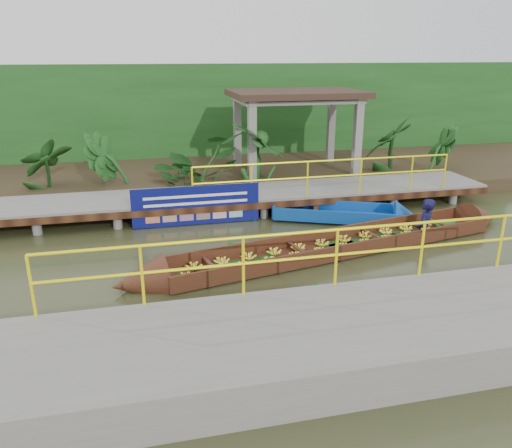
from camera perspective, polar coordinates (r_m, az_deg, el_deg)
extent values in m
plane|color=#2F3319|center=(11.43, -0.62, -3.73)|extent=(80.00, 80.00, 0.00)
cube|color=#322819|center=(18.42, -5.77, 5.77)|extent=(30.00, 8.00, 0.45)
cube|color=slate|center=(14.51, -3.66, 3.32)|extent=(16.00, 2.00, 0.15)
cube|color=black|center=(13.59, -2.94, 1.88)|extent=(16.00, 0.12, 0.18)
cylinder|color=yellow|center=(14.08, 8.10, 7.18)|extent=(7.50, 0.05, 0.05)
cylinder|color=yellow|center=(14.18, 8.02, 5.40)|extent=(7.50, 0.05, 0.05)
cylinder|color=yellow|center=(14.19, 8.01, 5.21)|extent=(0.05, 0.05, 1.00)
cylinder|color=slate|center=(15.62, -26.42, 1.40)|extent=(0.24, 0.24, 0.55)
cylinder|color=slate|center=(13.75, -19.70, 0.09)|extent=(0.24, 0.24, 0.55)
cylinder|color=slate|center=(15.27, -19.13, 1.99)|extent=(0.24, 0.24, 0.55)
cylinder|color=slate|center=(13.65, -11.36, 0.72)|extent=(0.24, 0.24, 0.55)
cylinder|color=slate|center=(15.18, -11.62, 2.57)|extent=(0.24, 0.24, 0.55)
cylinder|color=slate|center=(13.84, -3.08, 1.33)|extent=(0.24, 0.24, 0.55)
cylinder|color=slate|center=(15.35, -4.15, 3.10)|extent=(0.24, 0.24, 0.55)
cylinder|color=slate|center=(14.31, 4.83, 1.89)|extent=(0.24, 0.24, 0.55)
cylinder|color=slate|center=(15.77, 3.05, 3.56)|extent=(0.24, 0.24, 0.55)
cylinder|color=slate|center=(15.03, 12.12, 2.37)|extent=(0.24, 0.24, 0.55)
cylinder|color=slate|center=(16.43, 9.78, 3.94)|extent=(0.24, 0.24, 0.55)
cylinder|color=slate|center=(15.97, 18.64, 2.76)|extent=(0.24, 0.24, 0.55)
cylinder|color=slate|center=(17.29, 15.92, 4.24)|extent=(0.24, 0.24, 0.55)
cylinder|color=slate|center=(13.84, -3.08, 1.33)|extent=(0.24, 0.24, 0.55)
cube|color=slate|center=(8.05, 13.31, -12.33)|extent=(18.00, 2.40, 0.70)
cylinder|color=yellow|center=(8.42, 10.60, -0.54)|extent=(10.00, 0.05, 0.05)
cylinder|color=yellow|center=(8.58, 10.42, -3.37)|extent=(10.00, 0.05, 0.05)
cylinder|color=yellow|center=(8.60, 10.40, -3.68)|extent=(0.05, 0.05, 1.00)
cube|color=slate|center=(16.03, -0.45, 8.90)|extent=(0.25, 0.25, 2.80)
cube|color=slate|center=(17.17, 11.50, 9.20)|extent=(0.25, 0.25, 2.80)
cube|color=slate|center=(18.34, -2.14, 10.18)|extent=(0.25, 0.25, 2.80)
cube|color=slate|center=(19.35, 8.55, 10.45)|extent=(0.25, 0.25, 2.80)
cube|color=slate|center=(17.47, 4.58, 13.98)|extent=(4.00, 2.60, 0.12)
cube|color=#322219|center=(17.46, 4.60, 14.64)|extent=(4.40, 3.00, 0.20)
cube|color=#174415|center=(20.56, -6.90, 12.14)|extent=(30.00, 0.80, 4.00)
cube|color=#3A1B0F|center=(11.85, 9.32, -2.82)|extent=(8.42, 2.77, 0.06)
cube|color=#3A1B0F|center=(12.20, 7.98, -1.36)|extent=(8.21, 1.80, 0.36)
cube|color=#3A1B0F|center=(11.40, 10.83, -3.01)|extent=(8.21, 1.80, 0.36)
cone|color=#3A1B0F|center=(10.10, -13.25, -6.55)|extent=(1.23, 1.20, 1.01)
cone|color=#3A1B0F|center=(14.86, 24.39, 0.56)|extent=(1.23, 1.20, 1.01)
ellipsoid|color=#174415|center=(13.91, 20.85, -0.07)|extent=(0.67, 0.57, 0.27)
imported|color=black|center=(13.17, 19.01, 2.73)|extent=(0.73, 0.74, 1.72)
cube|color=#0D3F92|center=(14.01, 9.10, 0.87)|extent=(3.48, 2.29, 0.11)
cube|color=#0D3F92|center=(14.45, 9.20, 1.99)|extent=(3.10, 1.43, 0.34)
cube|color=#0D3F92|center=(13.49, 9.04, 0.76)|extent=(3.10, 1.43, 0.34)
cube|color=#0D3F92|center=(14.10, 2.28, 1.80)|extent=(0.47, 0.95, 0.34)
cone|color=#0D3F92|center=(14.08, 16.88, 0.65)|extent=(1.00, 1.13, 0.94)
cube|color=black|center=(13.98, 6.84, 1.71)|extent=(0.51, 0.97, 0.06)
cube|color=#0B0F5A|center=(13.41, -6.82, 2.11)|extent=(3.40, 0.03, 1.06)
cube|color=white|center=(13.31, -6.86, 3.20)|extent=(2.77, 0.01, 0.07)
cube|color=white|center=(13.37, -6.83, 2.38)|extent=(2.77, 0.01, 0.07)
imported|color=#174415|center=(16.15, -23.18, 6.21)|extent=(1.29, 1.29, 1.62)
imported|color=#174415|center=(15.92, -16.06, 6.84)|extent=(1.29, 1.29, 1.62)
imported|color=#174415|center=(15.99, -7.03, 7.49)|extent=(1.29, 1.29, 1.62)
imported|color=#174415|center=(16.32, 0.03, 7.86)|extent=(1.29, 1.29, 1.62)
imported|color=#174415|center=(18.11, 15.78, 8.27)|extent=(1.29, 1.29, 1.62)
imported|color=#174415|center=(18.88, 19.82, 8.28)|extent=(1.29, 1.29, 1.62)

